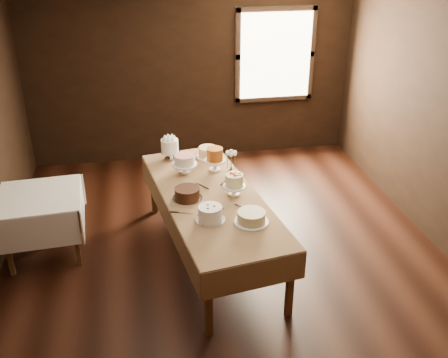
# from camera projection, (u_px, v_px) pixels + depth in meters

# --- Properties ---
(floor) EXTENTS (5.00, 6.00, 0.01)m
(floor) POSITION_uv_depth(u_px,v_px,m) (227.00, 261.00, 5.83)
(floor) COLOR black
(floor) RESTS_ON ground
(ceiling) EXTENTS (5.00, 6.00, 0.01)m
(ceiling) POSITION_uv_depth(u_px,v_px,m) (228.00, 4.00, 4.57)
(ceiling) COLOR beige
(ceiling) RESTS_ON wall_back
(wall_back) EXTENTS (5.00, 0.02, 2.80)m
(wall_back) POSITION_uv_depth(u_px,v_px,m) (192.00, 71.00, 7.83)
(wall_back) COLOR black
(wall_back) RESTS_ON ground
(window) EXTENTS (1.10, 0.05, 1.30)m
(window) POSITION_uv_depth(u_px,v_px,m) (276.00, 56.00, 7.89)
(window) COLOR #FFEABF
(window) RESTS_ON wall_back
(display_table) EXTENTS (1.38, 2.69, 0.79)m
(display_table) POSITION_uv_depth(u_px,v_px,m) (211.00, 200.00, 5.60)
(display_table) COLOR #472E19
(display_table) RESTS_ON ground
(side_table) EXTENTS (0.95, 0.95, 0.75)m
(side_table) POSITION_uv_depth(u_px,v_px,m) (40.00, 202.00, 5.70)
(side_table) COLOR #472E19
(side_table) RESTS_ON ground
(cake_meringue) EXTENTS (0.28, 0.28, 0.27)m
(cake_meringue) POSITION_uv_depth(u_px,v_px,m) (170.00, 150.00, 6.36)
(cake_meringue) COLOR silver
(cake_meringue) RESTS_ON display_table
(cake_speckled) EXTENTS (0.30, 0.30, 0.14)m
(cake_speckled) POSITION_uv_depth(u_px,v_px,m) (208.00, 152.00, 6.44)
(cake_speckled) COLOR white
(cake_speckled) RESTS_ON display_table
(cake_lattice) EXTENTS (0.32, 0.32, 0.22)m
(cake_lattice) POSITION_uv_depth(u_px,v_px,m) (185.00, 165.00, 6.03)
(cake_lattice) COLOR white
(cake_lattice) RESTS_ON display_table
(cake_caramel) EXTENTS (0.27, 0.27, 0.29)m
(cake_caramel) POSITION_uv_depth(u_px,v_px,m) (215.00, 161.00, 6.08)
(cake_caramel) COLOR white
(cake_caramel) RESTS_ON display_table
(cake_chocolate) EXTENTS (0.37, 0.37, 0.13)m
(cake_chocolate) POSITION_uv_depth(u_px,v_px,m) (187.00, 194.00, 5.48)
(cake_chocolate) COLOR silver
(cake_chocolate) RESTS_ON display_table
(cake_flowers) EXTENTS (0.27, 0.27, 0.26)m
(cake_flowers) POSITION_uv_depth(u_px,v_px,m) (234.00, 186.00, 5.53)
(cake_flowers) COLOR white
(cake_flowers) RESTS_ON display_table
(cake_swirl) EXTENTS (0.34, 0.34, 0.15)m
(cake_swirl) POSITION_uv_depth(u_px,v_px,m) (210.00, 214.00, 5.08)
(cake_swirl) COLOR silver
(cake_swirl) RESTS_ON display_table
(cake_cream) EXTENTS (0.39, 0.39, 0.12)m
(cake_cream) POSITION_uv_depth(u_px,v_px,m) (251.00, 217.00, 5.05)
(cake_cream) COLOR white
(cake_cream) RESTS_ON display_table
(cake_server_a) EXTENTS (0.23, 0.12, 0.01)m
(cake_server_a) POSITION_uv_depth(u_px,v_px,m) (225.00, 208.00, 5.32)
(cake_server_a) COLOR silver
(cake_server_a) RESTS_ON display_table
(cake_server_b) EXTENTS (0.17, 0.20, 0.01)m
(cake_server_b) POSITION_uv_depth(u_px,v_px,m) (247.00, 209.00, 5.29)
(cake_server_b) COLOR silver
(cake_server_b) RESTS_ON display_table
(cake_server_c) EXTENTS (0.15, 0.21, 0.01)m
(cake_server_c) POSITION_uv_depth(u_px,v_px,m) (199.00, 184.00, 5.80)
(cake_server_c) COLOR silver
(cake_server_c) RESTS_ON display_table
(cake_server_d) EXTENTS (0.19, 0.19, 0.01)m
(cake_server_d) POSITION_uv_depth(u_px,v_px,m) (229.00, 179.00, 5.90)
(cake_server_d) COLOR silver
(cake_server_d) RESTS_ON display_table
(cake_server_e) EXTENTS (0.23, 0.10, 0.01)m
(cake_server_e) POSITION_uv_depth(u_px,v_px,m) (186.00, 213.00, 5.23)
(cake_server_e) COLOR silver
(cake_server_e) RESTS_ON display_table
(flower_vase) EXTENTS (0.17, 0.17, 0.13)m
(flower_vase) POSITION_uv_depth(u_px,v_px,m) (231.00, 173.00, 5.92)
(flower_vase) COLOR #2D2823
(flower_vase) RESTS_ON display_table
(flower_bouquet) EXTENTS (0.14, 0.14, 0.20)m
(flower_bouquet) POSITION_uv_depth(u_px,v_px,m) (231.00, 158.00, 5.83)
(flower_bouquet) COLOR white
(flower_bouquet) RESTS_ON flower_vase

